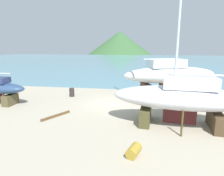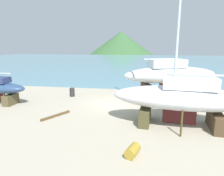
{
  "view_description": "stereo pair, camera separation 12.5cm",
  "coord_description": "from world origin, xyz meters",
  "views": [
    {
      "loc": [
        2.75,
        -17.41,
        5.45
      ],
      "look_at": [
        0.12,
        -0.47,
        1.69
      ],
      "focal_mm": 31.08,
      "sensor_mm": 36.0,
      "label": 1
    },
    {
      "loc": [
        2.87,
        -17.39,
        5.45
      ],
      "look_at": [
        0.12,
        -0.47,
        1.69
      ],
      "focal_mm": 31.08,
      "sensor_mm": 36.0,
      "label": 2
    }
  ],
  "objects": [
    {
      "name": "timber_plank_far",
      "position": [
        -13.52,
        2.07,
        0.08
      ],
      "size": [
        1.11,
        1.84,
        0.15
      ],
      "primitive_type": "cube",
      "rotation": [
        0.0,
        0.0,
        1.09
      ],
      "color": "brown",
      "rests_on": "ground"
    },
    {
      "name": "sailboat_far_slipway",
      "position": [
        5.8,
        4.31,
        2.38
      ],
      "size": [
        10.98,
        6.49,
        16.61
      ],
      "rotation": [
        0.0,
        0.0,
        0.33
      ],
      "color": "#473E21",
      "rests_on": "ground"
    },
    {
      "name": "headland_hill",
      "position": [
        -19.57,
        175.32,
        0.0
      ],
      "size": [
        106.55,
        106.55,
        37.93
      ],
      "primitive_type": "cone",
      "color": "#365F33",
      "rests_on": "ground"
    },
    {
      "name": "barrel_tar_black",
      "position": [
        -4.73,
        2.2,
        0.46
      ],
      "size": [
        0.61,
        0.61,
        0.92
      ],
      "primitive_type": "cylinder",
      "rotation": [
        0.0,
        0.0,
        0.17
      ],
      "color": "#2C2729",
      "rests_on": "ground"
    },
    {
      "name": "barrel_tipped_right",
      "position": [
        2.48,
        -8.51,
        0.27
      ],
      "size": [
        0.82,
        1.06,
        0.55
      ],
      "primitive_type": "cylinder",
      "rotation": [
        1.57,
        0.0,
        5.96
      ],
      "color": "olive",
      "rests_on": "ground"
    },
    {
      "name": "timber_short_skew",
      "position": [
        -3.77,
        -3.95,
        0.09
      ],
      "size": [
        1.43,
        2.33,
        0.18
      ],
      "primitive_type": "cube",
      "rotation": [
        0.0,
        0.0,
        1.05
      ],
      "color": "brown",
      "rests_on": "ground"
    },
    {
      "name": "sea_water",
      "position": [
        0.0,
        53.0,
        0.0
      ],
      "size": [
        156.66,
        92.92,
        0.01
      ],
      "primitive_type": "cube",
      "color": "teal",
      "rests_on": "ground"
    },
    {
      "name": "sailboat_large_starboard",
      "position": [
        5.45,
        -4.19,
        2.04
      ],
      "size": [
        9.5,
        3.95,
        16.35
      ],
      "rotation": [
        0.0,
        0.0,
        3.05
      ],
      "color": "#454124",
      "rests_on": "ground"
    },
    {
      "name": "ground_plane",
      "position": [
        0.0,
        -4.04,
        0.0
      ],
      "size": [
        42.29,
        42.29,
        0.0
      ],
      "primitive_type": "plane",
      "color": "#A59C87"
    }
  ]
}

